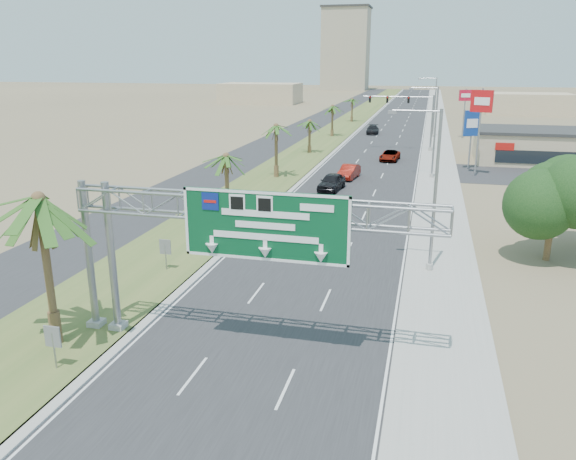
# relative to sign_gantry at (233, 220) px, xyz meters

# --- Properties ---
(road) EXTENTS (12.00, 300.00, 0.02)m
(road) POSITION_rel_sign_gantry_xyz_m (1.06, 100.07, -6.05)
(road) COLOR #28282B
(road) RESTS_ON ground
(sidewalk_right) EXTENTS (4.00, 300.00, 0.10)m
(sidewalk_right) POSITION_rel_sign_gantry_xyz_m (9.56, 100.07, -6.01)
(sidewalk_right) COLOR #9E9B93
(sidewalk_right) RESTS_ON ground
(median_grass) EXTENTS (7.00, 300.00, 0.12)m
(median_grass) POSITION_rel_sign_gantry_xyz_m (-8.94, 100.07, -6.00)
(median_grass) COLOR #48602A
(median_grass) RESTS_ON ground
(opposing_road) EXTENTS (8.00, 300.00, 0.02)m
(opposing_road) POSITION_rel_sign_gantry_xyz_m (-15.94, 100.07, -6.05)
(opposing_road) COLOR #28282B
(opposing_road) RESTS_ON ground
(sign_gantry) EXTENTS (16.75, 1.24, 7.50)m
(sign_gantry) POSITION_rel_sign_gantry_xyz_m (0.00, 0.00, 0.00)
(sign_gantry) COLOR gray
(sign_gantry) RESTS_ON ground
(palm_near) EXTENTS (5.70, 5.70, 8.35)m
(palm_near) POSITION_rel_sign_gantry_xyz_m (-8.14, -1.93, 0.87)
(palm_near) COLOR brown
(palm_near) RESTS_ON ground
(palm_row_b) EXTENTS (3.99, 3.99, 5.95)m
(palm_row_b) POSITION_rel_sign_gantry_xyz_m (-8.44, 22.07, -1.16)
(palm_row_b) COLOR brown
(palm_row_b) RESTS_ON ground
(palm_row_c) EXTENTS (3.99, 3.99, 6.75)m
(palm_row_c) POSITION_rel_sign_gantry_xyz_m (-8.44, 38.07, -0.39)
(palm_row_c) COLOR brown
(palm_row_c) RESTS_ON ground
(palm_row_d) EXTENTS (3.99, 3.99, 5.45)m
(palm_row_d) POSITION_rel_sign_gantry_xyz_m (-8.44, 56.07, -1.64)
(palm_row_d) COLOR brown
(palm_row_d) RESTS_ON ground
(palm_row_e) EXTENTS (3.99, 3.99, 6.15)m
(palm_row_e) POSITION_rel_sign_gantry_xyz_m (-8.44, 75.07, -0.97)
(palm_row_e) COLOR brown
(palm_row_e) RESTS_ON ground
(palm_row_f) EXTENTS (3.99, 3.99, 5.75)m
(palm_row_f) POSITION_rel_sign_gantry_xyz_m (-8.44, 100.07, -1.35)
(palm_row_f) COLOR brown
(palm_row_f) RESTS_ON ground
(streetlight_near) EXTENTS (3.27, 0.44, 10.00)m
(streetlight_near) POSITION_rel_sign_gantry_xyz_m (8.36, 12.07, -1.36)
(streetlight_near) COLOR gray
(streetlight_near) RESTS_ON ground
(streetlight_mid) EXTENTS (3.27, 0.44, 10.00)m
(streetlight_mid) POSITION_rel_sign_gantry_xyz_m (8.36, 42.07, -1.36)
(streetlight_mid) COLOR gray
(streetlight_mid) RESTS_ON ground
(streetlight_far) EXTENTS (3.27, 0.44, 10.00)m
(streetlight_far) POSITION_rel_sign_gantry_xyz_m (8.36, 78.07, -1.36)
(streetlight_far) COLOR gray
(streetlight_far) RESTS_ON ground
(signal_mast) EXTENTS (10.28, 0.71, 8.00)m
(signal_mast) POSITION_rel_sign_gantry_xyz_m (6.23, 62.05, -1.21)
(signal_mast) COLOR gray
(signal_mast) RESTS_ON ground
(store_building) EXTENTS (18.00, 10.00, 4.00)m
(store_building) POSITION_rel_sign_gantry_xyz_m (23.06, 56.07, -4.06)
(store_building) COLOR tan
(store_building) RESTS_ON ground
(oak_near) EXTENTS (4.50, 4.50, 6.80)m
(oak_near) POSITION_rel_sign_gantry_xyz_m (16.06, 16.07, -1.53)
(oak_near) COLOR brown
(oak_near) RESTS_ON ground
(median_signback_a) EXTENTS (0.75, 0.08, 2.08)m
(median_signback_a) POSITION_rel_sign_gantry_xyz_m (-6.74, -3.93, -4.61)
(median_signback_a) COLOR gray
(median_signback_a) RESTS_ON ground
(median_signback_b) EXTENTS (0.75, 0.08, 2.08)m
(median_signback_b) POSITION_rel_sign_gantry_xyz_m (-7.44, 8.07, -4.61)
(median_signback_b) COLOR gray
(median_signback_b) RESTS_ON ground
(tower_distant) EXTENTS (20.00, 16.00, 35.00)m
(tower_distant) POSITION_rel_sign_gantry_xyz_m (-30.94, 240.07, 11.44)
(tower_distant) COLOR tan
(tower_distant) RESTS_ON ground
(building_distant_left) EXTENTS (24.00, 14.00, 6.00)m
(building_distant_left) POSITION_rel_sign_gantry_xyz_m (-43.94, 150.07, -3.06)
(building_distant_left) COLOR tan
(building_distant_left) RESTS_ON ground
(building_distant_right) EXTENTS (20.00, 12.00, 5.00)m
(building_distant_right) POSITION_rel_sign_gantry_xyz_m (31.06, 130.07, -3.56)
(building_distant_right) COLOR tan
(building_distant_right) RESTS_ON ground
(car_left_lane) EXTENTS (2.55, 5.13, 1.68)m
(car_left_lane) POSITION_rel_sign_gantry_xyz_m (-1.32, 33.30, -5.22)
(car_left_lane) COLOR black
(car_left_lane) RESTS_ON ground
(car_mid_lane) EXTENTS (2.18, 4.81, 1.53)m
(car_mid_lane) POSITION_rel_sign_gantry_xyz_m (-0.44, 39.60, -5.29)
(car_mid_lane) COLOR maroon
(car_mid_lane) RESTS_ON ground
(car_right_lane) EXTENTS (2.61, 5.01, 1.35)m
(car_right_lane) POSITION_rel_sign_gantry_xyz_m (3.15, 52.55, -5.38)
(car_right_lane) COLOR gray
(car_right_lane) RESTS_ON ground
(car_far) EXTENTS (2.39, 5.30, 1.51)m
(car_far) POSITION_rel_sign_gantry_xyz_m (-1.97, 80.55, -5.30)
(car_far) COLOR black
(car_far) RESTS_ON ground
(pole_sign_red_near) EXTENTS (2.34, 1.17, 9.80)m
(pole_sign_red_near) POSITION_rel_sign_gantry_xyz_m (13.35, 44.44, 1.71)
(pole_sign_red_near) COLOR gray
(pole_sign_red_near) RESTS_ON ground
(pole_sign_blue) EXTENTS (1.95, 1.10, 7.25)m
(pole_sign_blue) POSITION_rel_sign_gantry_xyz_m (12.85, 48.63, -0.76)
(pole_sign_blue) COLOR gray
(pole_sign_blue) RESTS_ON ground
(pole_sign_red_far) EXTENTS (2.19, 0.92, 8.22)m
(pole_sign_red_far) POSITION_rel_sign_gantry_xyz_m (13.45, 78.54, 0.43)
(pole_sign_red_far) COLOR gray
(pole_sign_red_far) RESTS_ON ground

